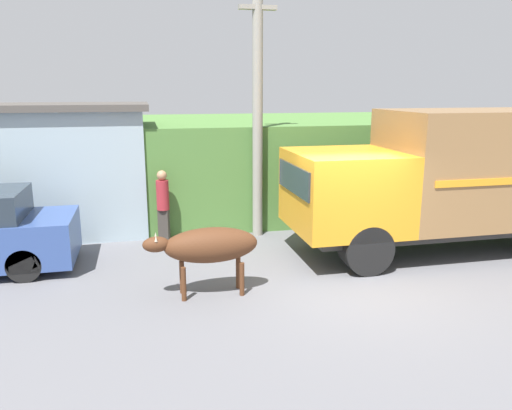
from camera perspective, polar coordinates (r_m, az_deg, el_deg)
The scene contains 7 objects.
ground_plane at distance 9.88m, azimuth 10.85°, elevation -8.81°, with size 60.00×60.00×0.00m, color slate.
hillside_embankment at distance 16.20m, azimuth 0.78°, elevation 5.03°, with size 32.00×6.81×2.72m.
building_backdrop at distance 13.81m, azimuth -25.70°, elevation 3.56°, with size 6.57×2.70×3.29m.
cargo_truck at distance 12.21m, azimuth 22.75°, elevation 3.17°, with size 7.53×2.44×3.20m.
brown_cow at distance 8.95m, azimuth -5.46°, elevation -4.68°, with size 2.04×0.64×1.25m.
pedestrian_on_hill at distance 12.14m, azimuth -10.59°, elevation 0.30°, with size 0.38×0.38×1.77m.
utility_pole at distance 12.29m, azimuth 0.18°, elevation 11.15°, with size 0.90×0.25×6.23m.
Camera 1 is at (-3.80, -8.35, 3.66)m, focal length 35.00 mm.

